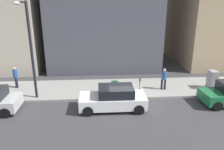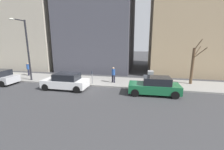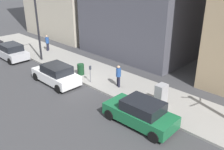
# 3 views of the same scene
# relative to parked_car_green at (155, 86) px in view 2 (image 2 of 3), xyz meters

# --- Properties ---
(ground_plane) EXTENTS (120.00, 120.00, 0.00)m
(ground_plane) POSITION_rel_parked_car_green_xyz_m (1.10, 7.05, -0.74)
(ground_plane) COLOR #38383A
(sidewalk) EXTENTS (4.00, 36.00, 0.15)m
(sidewalk) POSITION_rel_parked_car_green_xyz_m (3.10, 7.05, -0.66)
(sidewalk) COLOR gray
(sidewalk) RESTS_ON ground
(parked_car_green) EXTENTS (2.05, 4.26, 1.52)m
(parked_car_green) POSITION_rel_parked_car_green_xyz_m (0.00, 0.00, 0.00)
(parked_car_green) COLOR #196038
(parked_car_green) RESTS_ON ground
(parked_car_white) EXTENTS (1.93, 4.21, 1.52)m
(parked_car_white) POSITION_rel_parked_car_green_xyz_m (-0.20, 8.11, 0.00)
(parked_car_white) COLOR white
(parked_car_white) RESTS_ON ground
(parking_meter) EXTENTS (0.14, 0.10, 1.35)m
(parking_meter) POSITION_rel_parked_car_green_xyz_m (1.55, 6.10, 0.24)
(parking_meter) COLOR slate
(parking_meter) RESTS_ON sidewalk
(utility_box) EXTENTS (0.83, 0.61, 1.43)m
(utility_box) POSITION_rel_parked_car_green_xyz_m (2.40, 0.27, 0.11)
(utility_box) COLOR #A8A399
(utility_box) RESTS_ON sidewalk
(streetlamp) EXTENTS (1.97, 0.32, 6.50)m
(streetlamp) POSITION_rel_parked_car_green_xyz_m (1.38, 13.42, 3.28)
(streetlamp) COLOR black
(streetlamp) RESTS_ON sidewalk
(bare_tree) EXTENTS (1.65, 0.90, 4.52)m
(bare_tree) POSITION_rel_parked_car_green_xyz_m (3.67, -3.89, 1.39)
(bare_tree) COLOR brown
(bare_tree) RESTS_ON sidewalk
(trash_bin) EXTENTS (0.56, 0.56, 0.90)m
(trash_bin) POSITION_rel_parked_car_green_xyz_m (2.00, 7.85, -0.14)
(trash_bin) COLOR #14381E
(trash_bin) RESTS_ON sidewalk
(pedestrian_near_meter) EXTENTS (0.36, 0.38, 1.66)m
(pedestrian_near_meter) POSITION_rel_parked_car_green_xyz_m (2.50, 4.06, 0.35)
(pedestrian_near_meter) COLOR #1E1E2D
(pedestrian_near_meter) RESTS_ON sidewalk
(pedestrian_midblock) EXTENTS (0.36, 0.36, 1.66)m
(pedestrian_midblock) POSITION_rel_parked_car_green_xyz_m (3.66, 15.47, 0.35)
(pedestrian_midblock) COLOR #1E1E2D
(pedestrian_midblock) RESTS_ON sidewalk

